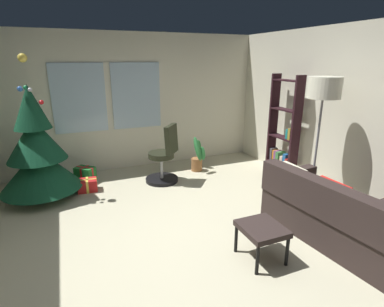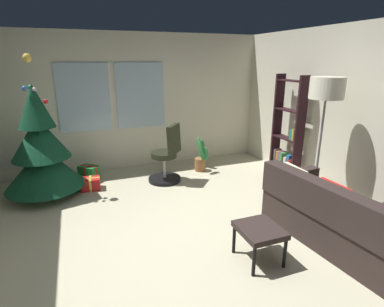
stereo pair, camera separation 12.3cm
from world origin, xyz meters
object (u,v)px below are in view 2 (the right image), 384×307
Objects in this scene: holiday_tree at (42,152)px; gift_box_green at (89,173)px; couch at (358,222)px; office_chair at (167,160)px; floor_lamp at (326,95)px; potted_plant at (201,157)px; footstool at (260,232)px; bookshelf at (287,136)px; gift_box_red at (91,184)px.

holiday_tree is 5.64× the size of gift_box_green.
office_chair is (-1.49, 2.58, 0.12)m from couch.
office_chair reaches higher than couch.
floor_lamp is 2.59× the size of potted_plant.
gift_box_green is at bearing 117.53° from footstool.
couch is 2.68× the size of potted_plant.
couch is 2.10m from bookshelf.
footstool is 1.48× the size of gift_box_red.
couch is at bearing -75.22° from potted_plant.
floor_lamp is at bearing -105.33° from bookshelf.
couch is 2.98m from office_chair.
gift_box_red is 0.17× the size of bookshelf.
floor_lamp reaches higher than gift_box_green.
couch is at bearing -103.84° from bookshelf.
footstool is at bearing -58.73° from gift_box_red.
potted_plant is (-0.95, 1.92, -1.32)m from floor_lamp.
couch is 1.03× the size of floor_lamp.
bookshelf is (3.25, -1.13, 0.65)m from gift_box_green.
holiday_tree is at bearing 177.21° from office_chair.
bookshelf is at bearing 47.09° from footstool.
footstool is 0.25× the size of floor_lamp.
gift_box_red is 0.42m from gift_box_green.
bookshelf is 2.56× the size of potted_plant.
gift_box_green is at bearing 34.25° from holiday_tree.
bookshelf is 0.99× the size of floor_lamp.
gift_box_red is at bearing 121.27° from footstool.
office_chair is (-0.28, 2.43, 0.06)m from footstool.
gift_box_red is at bearing 175.00° from office_chair.
gift_box_red is at bearing 135.81° from couch.
floor_lamp is (1.42, 0.78, 1.26)m from footstool.
holiday_tree reaches higher than floor_lamp.
gift_box_red is 0.17× the size of floor_lamp.
floor_lamp is at bearing -25.84° from holiday_tree.
footstool is (-1.22, 0.14, 0.06)m from couch.
footstool is 2.74m from potted_plant.
bookshelf is at bearing -16.88° from office_chair.
footstool is 0.46× the size of office_chair.
bookshelf is at bearing -12.35° from gift_box_red.
potted_plant is at bearing -7.52° from gift_box_green.
gift_box_green is 0.37× the size of office_chair.
holiday_tree is 0.97m from gift_box_green.
footstool reaches higher than gift_box_green.
office_chair is 0.55× the size of floor_lamp.
gift_box_red is 0.83× the size of gift_box_green.
footstool is 3.36m from holiday_tree.
potted_plant is (2.01, 0.15, 0.17)m from gift_box_red.
couch is 4.16m from gift_box_green.
gift_box_red is 0.45× the size of potted_plant.
gift_box_red is (0.64, 0.02, -0.62)m from holiday_tree.
gift_box_green is at bearing 143.61° from floor_lamp.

